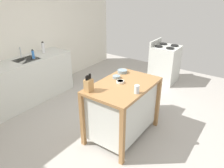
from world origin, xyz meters
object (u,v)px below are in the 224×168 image
object	(u,v)px
bowl_stoneware_deep	(116,77)
bowl_ceramic_wide	(122,71)
stove	(165,64)
trash_bin	(145,97)
sink_faucet	(21,53)
drinking_cup	(137,89)
bottle_hand_soap	(33,54)
knife_block	(89,85)
bottle_spray_cleaner	(43,48)
kitchen_island	(123,107)
bowl_ceramic_small	(120,82)

from	to	relation	value
bowl_stoneware_deep	bowl_ceramic_wide	bearing A→B (deg)	10.30
stove	trash_bin	bearing A→B (deg)	-169.48
bowl_ceramic_wide	sink_faucet	xyz separation A→B (m)	(-0.48, 2.07, 0.07)
drinking_cup	bottle_hand_soap	distance (m)	2.40
knife_block	bottle_hand_soap	world-z (taller)	knife_block
stove	drinking_cup	bearing A→B (deg)	-166.41
bowl_stoneware_deep	trash_bin	world-z (taller)	bowl_stoneware_deep
drinking_cup	bottle_hand_soap	world-z (taller)	bottle_hand_soap
knife_block	bowl_ceramic_wide	xyz separation A→B (m)	(0.82, -0.02, -0.07)
bottle_spray_cleaner	bowl_stoneware_deep	bearing A→B (deg)	-96.67
bowl_ceramic_wide	drinking_cup	bearing A→B (deg)	-132.24
kitchen_island	bowl_ceramic_small	size ratio (longest dim) A/B	9.81
knife_block	drinking_cup	distance (m)	0.65
bowl_ceramic_small	bottle_hand_soap	world-z (taller)	bottle_hand_soap
kitchen_island	sink_faucet	bearing A→B (deg)	92.84
drinking_cup	bottle_hand_soap	bearing A→B (deg)	86.80
kitchen_island	stove	bearing A→B (deg)	7.36
trash_bin	stove	size ratio (longest dim) A/B	0.63
bowl_ceramic_wide	bottle_spray_cleaner	size ratio (longest dim) A/B	0.65
bowl_ceramic_small	bottle_spray_cleaner	distance (m)	2.21
knife_block	stove	bearing A→B (deg)	0.71
knife_block	trash_bin	world-z (taller)	knife_block
kitchen_island	drinking_cup	world-z (taller)	drinking_cup
bowl_ceramic_wide	bottle_hand_soap	distance (m)	1.88
kitchen_island	bottle_spray_cleaner	xyz separation A→B (m)	(0.37, 2.24, 0.50)
trash_bin	stove	bearing A→B (deg)	10.52
knife_block	bowl_stoneware_deep	xyz separation A→B (m)	(0.58, -0.06, -0.07)
bowl_ceramic_small	bowl_stoneware_deep	distance (m)	0.18
bowl_ceramic_small	bottle_hand_soap	distance (m)	2.03
kitchen_island	bowl_ceramic_wide	xyz separation A→B (m)	(0.37, 0.25, 0.42)
sink_faucet	trash_bin	bearing A→B (deg)	-68.14
bottle_hand_soap	drinking_cup	bearing A→B (deg)	-93.20
bottle_spray_cleaner	sink_faucet	bearing A→B (deg)	170.95
bottle_hand_soap	trash_bin	bearing A→B (deg)	-68.77
kitchen_island	sink_faucet	size ratio (longest dim) A/B	5.18
bowl_ceramic_small	stove	size ratio (longest dim) A/B	0.12
bowl_ceramic_small	sink_faucet	size ratio (longest dim) A/B	0.53
kitchen_island	stove	world-z (taller)	stove
kitchen_island	bowl_ceramic_wide	world-z (taller)	bowl_ceramic_wide
bowl_stoneware_deep	kitchen_island	bearing A→B (deg)	-121.82
bowl_stoneware_deep	bottle_spray_cleaner	distance (m)	2.05
bottle_spray_cleaner	bottle_hand_soap	bearing A→B (deg)	-157.95
bowl_ceramic_wide	stove	world-z (taller)	stove
knife_block	bowl_ceramic_small	world-z (taller)	knife_block
bottle_hand_soap	bottle_spray_cleaner	bearing A→B (deg)	22.05
bowl_ceramic_small	bowl_stoneware_deep	world-z (taller)	bowl_stoneware_deep
bowl_ceramic_wide	bowl_stoneware_deep	size ratio (longest dim) A/B	1.33
knife_block	bowl_stoneware_deep	size ratio (longest dim) A/B	2.07
bowl_stoneware_deep	bottle_hand_soap	distance (m)	1.89
bowl_ceramic_small	drinking_cup	size ratio (longest dim) A/B	1.01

